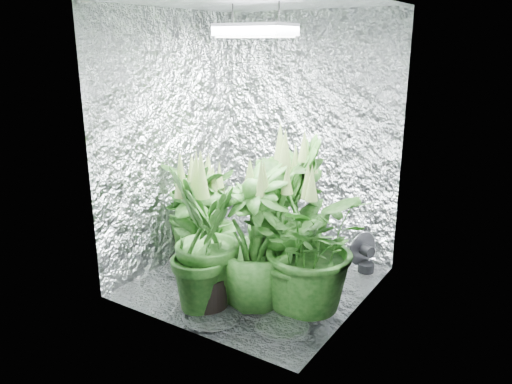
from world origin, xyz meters
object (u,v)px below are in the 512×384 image
Objects in this scene: plant_a at (200,209)px; plant_e at (303,243)px; plant_f at (197,224)px; plant_g at (204,242)px; plant_d at (211,220)px; circulation_fan at (364,255)px; plant_h at (255,239)px; plant_c at (286,216)px; plant_b at (295,217)px; grow_lamp at (255,30)px.

plant_e is (1.14, -0.35, 0.08)m from plant_a.
plant_e is 0.90m from plant_f.
plant_f is 0.50m from plant_g.
circulation_fan is at bearing 29.19° from plant_d.
plant_c is at bearing 79.59° from plant_h.
plant_b is 0.26m from plant_c.
plant_b is 0.56m from plant_h.
plant_a is 0.80× the size of plant_c.
plant_c reaches higher than plant_g.
plant_f is 0.90× the size of plant_g.
plant_d is (-0.44, 0.04, -1.43)m from grow_lamp.
grow_lamp is 0.52× the size of plant_a.
plant_b is 1.05× the size of plant_f.
grow_lamp reaches higher than plant_g.
plant_a is 0.94m from plant_h.
plant_h is at bearing -9.87° from plant_f.
plant_d is (-0.63, -0.23, -0.08)m from plant_b.
plant_g is (0.40, -0.58, 0.10)m from plant_d.
plant_d is at bearing -28.52° from plant_a.
plant_f reaches higher than plant_a.
plant_f is at bearing -79.30° from plant_d.
plant_g is (-0.23, -0.81, 0.02)m from plant_b.
plant_h is 3.31× the size of circulation_fan.
plant_e is at bearing -22.26° from grow_lamp.
grow_lamp is 1.50m from plant_d.
plant_c is at bearing -76.35° from plant_b.
plant_h is 1.08m from circulation_fan.
plant_c reaches higher than plant_h.
plant_h is at bearing -27.98° from plant_a.
plant_b is at bearing 103.65° from plant_c.
plant_h is at bearing -100.41° from plant_c.
plant_d is at bearing 175.34° from grow_lamp.
plant_f is 3.09× the size of circulation_fan.
plant_f reaches higher than circulation_fan.
plant_g reaches higher than circulation_fan.
circulation_fan is (0.44, 0.93, -0.36)m from plant_h.
plant_a is 3.02× the size of circulation_fan.
plant_c reaches higher than plant_e.
plant_b reaches higher than plant_d.
circulation_fan is at bearing 21.11° from plant_a.
plant_e reaches higher than plant_a.
grow_lamp is at bearing -4.66° from plant_d.
circulation_fan is at bearing 38.89° from plant_f.
plant_b is 0.98× the size of plant_h.
plant_h is at bearing -164.38° from plant_e.
grow_lamp is 1.43m from plant_g.
plant_d is 0.72m from plant_h.
plant_c is at bearing -0.52° from plant_d.
plant_e reaches higher than plant_d.
plant_d is 0.80× the size of plant_g.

